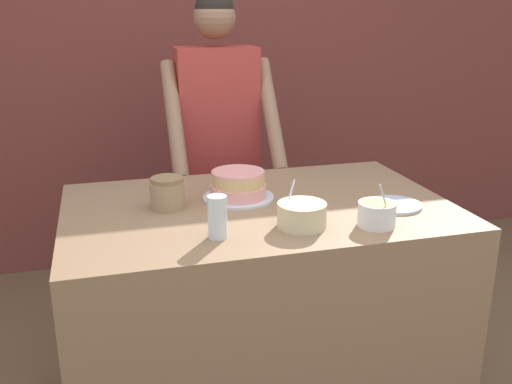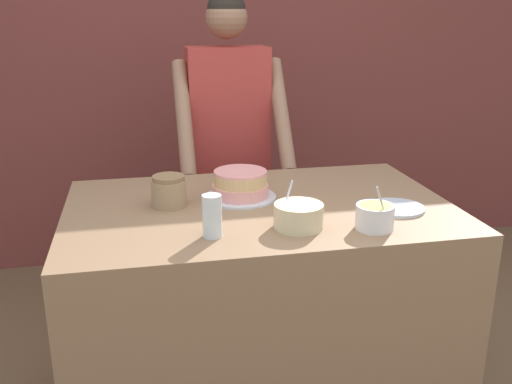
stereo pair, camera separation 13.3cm
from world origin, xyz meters
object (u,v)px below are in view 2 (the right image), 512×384
cake (240,186)px  ceramic_plate (396,208)px  frosting_bowl_yellow (375,216)px  person_baker (228,129)px  stoneware_jar (169,191)px  drinking_glass (212,216)px  frosting_bowl_white (299,215)px

cake → ceramic_plate: cake is taller
frosting_bowl_yellow → ceramic_plate: (0.16, 0.17, -0.04)m
person_baker → stoneware_jar: (-0.36, -0.79, -0.07)m
cake → drinking_glass: (-0.16, -0.38, 0.02)m
stoneware_jar → frosting_bowl_yellow: bearing=-29.7°
stoneware_jar → frosting_bowl_white: bearing=-37.3°
cake → frosting_bowl_white: bearing=-68.7°
drinking_glass → ceramic_plate: size_ratio=0.69×
cake → frosting_bowl_yellow: 0.58m
person_baker → frosting_bowl_yellow: (0.32, -1.18, -0.08)m
person_baker → drinking_glass: person_baker is taller
person_baker → stoneware_jar: person_baker is taller
ceramic_plate → frosting_bowl_yellow: bearing=-133.8°
person_baker → drinking_glass: 1.17m
ceramic_plate → cake: bearing=155.6°
frosting_bowl_yellow → stoneware_jar: size_ratio=1.27×
drinking_glass → person_baker: bearing=78.1°
drinking_glass → stoneware_jar: 0.37m
drinking_glass → stoneware_jar: drinking_glass is taller
person_baker → frosting_bowl_yellow: person_baker is taller
person_baker → frosting_bowl_white: 1.12m
cake → person_baker: bearing=84.4°
frosting_bowl_white → stoneware_jar: 0.54m
ceramic_plate → frosting_bowl_white: bearing=-165.8°
person_baker → drinking_glass: bearing=-101.9°
person_baker → ceramic_plate: bearing=-64.5°
person_baker → stoneware_jar: bearing=-114.4°
cake → frosting_bowl_white: frosting_bowl_white is taller
frosting_bowl_white → stoneware_jar: (-0.43, 0.32, 0.01)m
cake → frosting_bowl_white: 0.38m
cake → drinking_glass: drinking_glass is taller
frosting_bowl_yellow → drinking_glass: frosting_bowl_yellow is taller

